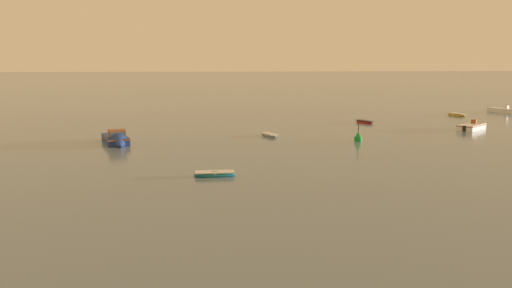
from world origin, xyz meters
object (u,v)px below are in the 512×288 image
motorboat_moored_2 (474,127)px  channel_buoy (358,137)px  rowboat_moored_0 (215,174)px  rowboat_moored_2 (365,122)px  motorboat_moored_0 (117,141)px  motorboat_moored_4 (507,111)px  rowboat_moored_3 (457,115)px  rowboat_moored_1 (269,135)px

motorboat_moored_2 → channel_buoy: bearing=163.8°
rowboat_moored_0 → rowboat_moored_2: 40.46m
motorboat_moored_0 → rowboat_moored_0: (10.74, -16.84, -0.24)m
motorboat_moored_2 → motorboat_moored_4: bearing=8.2°
motorboat_moored_0 → motorboat_moored_2: 47.19m
motorboat_moored_4 → rowboat_moored_3: bearing=-99.9°
motorboat_moored_0 → channel_buoy: channel_buoy is taller
rowboat_moored_0 → motorboat_moored_4: (52.76, 45.89, 0.13)m
motorboat_moored_0 → rowboat_moored_1: size_ratio=2.07×
motorboat_moored_0 → rowboat_moored_3: bearing=97.4°
motorboat_moored_2 → rowboat_moored_2: size_ratio=1.73×
motorboat_moored_4 → rowboat_moored_3: 12.14m
motorboat_moored_0 → rowboat_moored_3: size_ratio=1.76×
motorboat_moored_0 → rowboat_moored_0: bearing=14.3°
rowboat_moored_1 → motorboat_moored_4: size_ratio=0.57×
motorboat_moored_4 → channel_buoy: bearing=-80.0°
motorboat_moored_0 → rowboat_moored_2: (33.49, 16.62, -0.25)m
rowboat_moored_0 → channel_buoy: channel_buoy is taller
rowboat_moored_3 → channel_buoy: channel_buoy is taller
motorboat_moored_2 → channel_buoy: size_ratio=2.54×
motorboat_moored_0 → motorboat_moored_2: size_ratio=1.21×
rowboat_moored_1 → channel_buoy: (9.81, -4.78, 0.32)m
motorboat_moored_4 → channel_buoy: size_ratio=2.62×
rowboat_moored_0 → rowboat_moored_1: bearing=-109.6°
motorboat_moored_2 → rowboat_moored_0: bearing=173.9°
motorboat_moored_0 → rowboat_moored_2: motorboat_moored_0 is taller
rowboat_moored_0 → rowboat_moored_3: rowboat_moored_3 is taller
motorboat_moored_0 → channel_buoy: size_ratio=3.08×
motorboat_moored_2 → channel_buoy: 20.90m
rowboat_moored_3 → motorboat_moored_4: bearing=-87.0°
motorboat_moored_0 → motorboat_moored_4: 69.82m
rowboat_moored_1 → motorboat_moored_4: (45.78, 24.60, 0.13)m
rowboat_moored_0 → rowboat_moored_2: rowboat_moored_0 is taller
motorboat_moored_2 → rowboat_moored_1: motorboat_moored_2 is taller
rowboat_moored_1 → motorboat_moored_2: bearing=-103.6°
rowboat_moored_3 → rowboat_moored_0: bearing=119.1°
channel_buoy → rowboat_moored_1: bearing=154.0°
rowboat_moored_3 → channel_buoy: bearing=119.7°
rowboat_moored_0 → rowboat_moored_2: bearing=-125.7°
motorboat_moored_0 → channel_buoy: 27.53m
rowboat_moored_2 → rowboat_moored_3: rowboat_moored_3 is taller
rowboat_moored_2 → rowboat_moored_3: bearing=-93.3°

